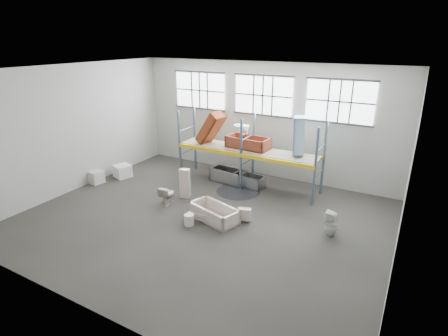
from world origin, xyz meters
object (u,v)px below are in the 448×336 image
Objects in this scene: toilet_white at (331,224)px; carton_near at (95,177)px; steel_tub_right at (249,181)px; cistern_tall at (185,183)px; bathtub_beige at (214,213)px; blue_tub_upright at (299,136)px; steel_tub_left at (229,176)px; rust_tub_flat at (248,143)px; bucket at (189,220)px; toilet_beige at (167,195)px.

carton_near is (-9.96, -0.47, -0.16)m from toilet_white.
cistern_tall is at bearing -127.27° from steel_tub_right.
bathtub_beige is at bearing -46.60° from cistern_tall.
bathtub_beige is 3.30m from steel_tub_right.
steel_tub_left is at bearing -174.77° from blue_tub_upright.
toilet_white is at bearing -25.85° from steel_tub_left.
cistern_tall is 2.37m from steel_tub_left.
blue_tub_upright reaches higher than bathtub_beige.
rust_tub_flat is 2.85× the size of carton_near.
cistern_tall reaches higher than bucket.
rust_tub_flat is at bearing -178.91° from blue_tub_upright.
cistern_tall is 2.82m from steel_tub_right.
steel_tub_left is 5.76m from carton_near.
toilet_beige is at bearing -122.85° from steel_tub_right.
bathtub_beige is 2.08× the size of toilet_white.
blue_tub_upright is (1.69, 3.56, 2.14)m from bathtub_beige.
toilet_white is 9.97m from carton_near.
steel_tub_right is at bearing -128.11° from toilet_beige.
bathtub_beige is 0.99× the size of rust_tub_flat.
carton_near is (-7.90, -3.15, -2.13)m from blue_tub_upright.
toilet_beige reaches higher than steel_tub_right.
toilet_beige is 3.19m from steel_tub_left.
toilet_beige is 1.92m from bucket.
toilet_beige is at bearing -169.62° from bathtub_beige.
blue_tub_upright is (2.12, 0.04, 0.57)m from rust_tub_flat.
bucket is at bearing -94.34° from steel_tub_right.
steel_tub_left is at bearing 127.29° from bathtub_beige.
carton_near is at bearing 168.72° from bucket.
bucket is (1.39, -1.77, -0.40)m from cistern_tall.
cistern_tall is at bearing 128.14° from bucket.
cistern_tall reaches higher than toilet_white.
bucket is at bearing -68.32° from toilet_white.
bucket is (1.65, -0.97, -0.17)m from toilet_beige.
cistern_tall is 4.77m from blue_tub_upright.
blue_tub_upright is at bearing 8.05° from steel_tub_right.
toilet_beige is 5.99m from toilet_white.
steel_tub_left is at bearing 53.83° from cistern_tall.
toilet_white is (3.75, 0.89, 0.16)m from bathtub_beige.
steel_tub_right is at bearing 25.74° from carton_near.
carton_near is at bearing 170.58° from cistern_tall.
rust_tub_flat is 2.20m from blue_tub_upright.
bathtub_beige is at bearing -85.63° from steel_tub_right.
bathtub_beige reaches higher than bucket.
rust_tub_flat is (1.77, 3.26, 1.46)m from toilet_beige.
carton_near reaches higher than bucket.
blue_tub_upright is at bearing -141.06° from toilet_white.
rust_tub_flat reaches higher than cistern_tall.
bucket is (-0.30, -4.00, -0.05)m from steel_tub_right.
bathtub_beige is at bearing -115.40° from blue_tub_upright.
rust_tub_flat is 4.64× the size of bucket.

